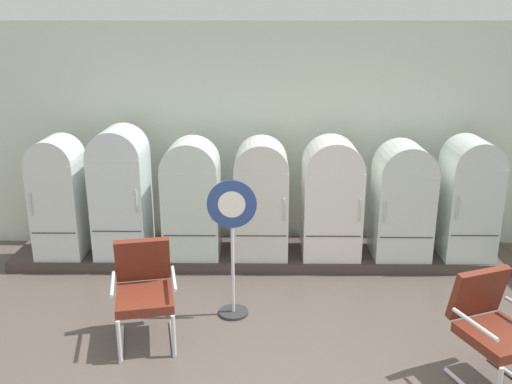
% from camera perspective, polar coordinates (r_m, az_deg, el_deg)
% --- Properties ---
extents(back_wall, '(11.76, 0.12, 3.01)m').
position_cam_1_polar(back_wall, '(7.57, 0.85, 5.75)').
color(back_wall, silver).
rests_on(back_wall, ground).
extents(display_plinth, '(6.44, 0.95, 0.13)m').
position_cam_1_polar(display_plinth, '(7.41, 0.81, -6.35)').
color(display_plinth, '#433632').
rests_on(display_plinth, ground).
extents(refrigerator_0, '(0.58, 0.64, 1.52)m').
position_cam_1_polar(refrigerator_0, '(7.43, -19.47, -0.10)').
color(refrigerator_0, silver).
rests_on(refrigerator_0, display_plinth).
extents(refrigerator_1, '(0.65, 0.70, 1.64)m').
position_cam_1_polar(refrigerator_1, '(7.21, -13.62, 0.41)').
color(refrigerator_1, white).
rests_on(refrigerator_1, display_plinth).
extents(refrigerator_2, '(0.69, 0.65, 1.50)m').
position_cam_1_polar(refrigerator_2, '(7.05, -6.59, -0.32)').
color(refrigerator_2, silver).
rests_on(refrigerator_2, display_plinth).
extents(refrigerator_3, '(0.67, 0.72, 1.49)m').
position_cam_1_polar(refrigerator_3, '(7.03, 0.54, -0.28)').
color(refrigerator_3, silver).
rests_on(refrigerator_3, display_plinth).
extents(refrigerator_4, '(0.72, 0.70, 1.51)m').
position_cam_1_polar(refrigerator_4, '(7.06, 7.72, -0.28)').
color(refrigerator_4, white).
rests_on(refrigerator_4, display_plinth).
extents(refrigerator_5, '(0.69, 0.68, 1.46)m').
position_cam_1_polar(refrigerator_5, '(7.23, 14.70, -0.51)').
color(refrigerator_5, silver).
rests_on(refrigerator_5, display_plinth).
extents(refrigerator_6, '(0.63, 0.71, 1.52)m').
position_cam_1_polar(refrigerator_6, '(7.47, 20.87, -0.20)').
color(refrigerator_6, silver).
rests_on(refrigerator_6, display_plinth).
extents(armchair_left, '(0.70, 0.79, 0.99)m').
position_cam_1_polar(armchair_left, '(5.59, -11.35, -9.47)').
color(armchair_left, silver).
rests_on(armchair_left, ground).
extents(armchair_right, '(0.76, 0.84, 0.99)m').
position_cam_1_polar(armchair_right, '(5.29, 22.95, -12.27)').
color(armchair_right, silver).
rests_on(armchair_right, ground).
extents(sign_stand, '(0.50, 0.32, 1.51)m').
position_cam_1_polar(sign_stand, '(5.80, -2.42, -5.65)').
color(sign_stand, '#2D2D30').
rests_on(sign_stand, ground).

